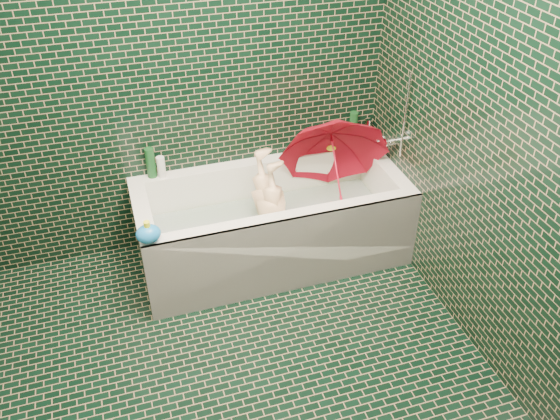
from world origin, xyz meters
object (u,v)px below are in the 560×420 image
object	(u,v)px
umbrella	(336,168)
bath_toy	(148,234)
bathtub	(273,231)
rubber_duck	(333,145)
child	(274,221)

from	to	relation	value
umbrella	bath_toy	bearing A→B (deg)	-141.51
bathtub	rubber_duck	xyz separation A→B (m)	(0.53, 0.32, 0.38)
rubber_duck	bath_toy	distance (m)	1.47
child	rubber_duck	distance (m)	0.69
rubber_duck	bath_toy	bearing A→B (deg)	-162.24
rubber_duck	bathtub	bearing A→B (deg)	-156.80
child	rubber_duck	xyz separation A→B (m)	(0.52, 0.34, 0.29)
umbrella	rubber_duck	size ratio (longest dim) A/B	5.38
bath_toy	umbrella	bearing A→B (deg)	14.07
bathtub	umbrella	distance (m)	0.58
umbrella	bath_toy	world-z (taller)	umbrella
umbrella	bath_toy	size ratio (longest dim) A/B	4.86
bathtub	umbrella	size ratio (longest dim) A/B	2.52
child	rubber_duck	world-z (taller)	rubber_duck
child	umbrella	bearing A→B (deg)	92.93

